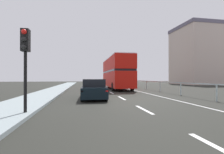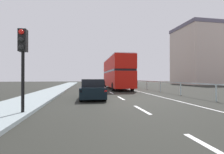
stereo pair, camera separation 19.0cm
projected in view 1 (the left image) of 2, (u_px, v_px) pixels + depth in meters
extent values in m
cube|color=black|center=(123.00, 99.00, 11.66)|extent=(73.96, 120.00, 0.10)
cube|color=gray|center=(32.00, 100.00, 10.54)|extent=(2.70, 80.00, 0.14)
cube|color=silver|center=(144.00, 110.00, 7.61)|extent=(0.16, 2.11, 0.01)
cube|color=silver|center=(122.00, 98.00, 11.95)|extent=(0.16, 2.11, 0.01)
cube|color=silver|center=(111.00, 93.00, 16.30)|extent=(0.16, 2.11, 0.01)
cube|color=silver|center=(105.00, 90.00, 20.64)|extent=(0.16, 2.11, 0.01)
cube|color=silver|center=(101.00, 88.00, 24.98)|extent=(0.16, 2.11, 0.01)
cube|color=silver|center=(99.00, 86.00, 29.32)|extent=(0.16, 2.11, 0.01)
cube|color=silver|center=(97.00, 85.00, 33.67)|extent=(0.16, 2.11, 0.01)
cube|color=silver|center=(95.00, 84.00, 38.01)|extent=(0.16, 2.11, 0.01)
cube|color=silver|center=(130.00, 89.00, 21.11)|extent=(0.12, 46.00, 0.01)
cube|color=#A8BCBC|center=(147.00, 81.00, 21.53)|extent=(0.08, 42.00, 0.08)
cylinder|color=#A8BCBC|center=(217.00, 93.00, 10.26)|extent=(0.10, 0.10, 1.09)
cylinder|color=#A8BCBC|center=(181.00, 89.00, 14.02)|extent=(0.10, 0.10, 1.09)
cylinder|color=#A8BCBC|center=(160.00, 87.00, 17.77)|extent=(0.10, 0.10, 1.09)
cylinder|color=#A8BCBC|center=(147.00, 85.00, 21.53)|extent=(0.10, 0.10, 1.09)
cylinder|color=#A8BCBC|center=(137.00, 84.00, 25.28)|extent=(0.10, 0.10, 1.09)
cylinder|color=#A8BCBC|center=(130.00, 83.00, 29.04)|extent=(0.10, 0.10, 1.09)
cylinder|color=#A8BCBC|center=(125.00, 83.00, 32.80)|extent=(0.10, 0.10, 1.09)
cylinder|color=#A8BCBC|center=(120.00, 82.00, 36.55)|extent=(0.10, 0.10, 1.09)
cylinder|color=#A8BCBC|center=(117.00, 82.00, 40.31)|extent=(0.10, 0.10, 1.09)
cube|color=#C0ADA0|center=(206.00, 57.00, 39.31)|extent=(14.52, 9.87, 13.31)
cube|color=#5B5567|center=(206.00, 29.00, 39.35)|extent=(14.82, 10.07, 0.80)
cube|color=red|center=(116.00, 79.00, 22.41)|extent=(2.62, 11.05, 1.94)
cube|color=black|center=(116.00, 72.00, 22.41)|extent=(2.64, 10.61, 0.24)
cube|color=red|center=(116.00, 65.00, 22.42)|extent=(2.62, 11.05, 1.64)
cube|color=silver|center=(116.00, 59.00, 22.43)|extent=(2.57, 10.83, 0.10)
cube|color=black|center=(110.00, 79.00, 27.82)|extent=(2.22, 0.07, 1.36)
cube|color=yellow|center=(110.00, 65.00, 27.83)|extent=(1.48, 0.06, 0.28)
cylinder|color=black|center=(105.00, 84.00, 26.26)|extent=(0.29, 1.00, 1.00)
cylinder|color=black|center=(118.00, 84.00, 26.64)|extent=(0.29, 1.00, 1.00)
cylinder|color=black|center=(113.00, 87.00, 18.36)|extent=(0.29, 1.00, 1.00)
cylinder|color=black|center=(132.00, 87.00, 18.74)|extent=(0.29, 1.00, 1.00)
cube|color=black|center=(94.00, 91.00, 11.88)|extent=(1.87, 4.52, 0.71)
cube|color=black|center=(94.00, 83.00, 11.66)|extent=(1.59, 2.51, 0.54)
cube|color=red|center=(82.00, 91.00, 9.59)|extent=(0.16, 0.07, 0.12)
cube|color=red|center=(107.00, 91.00, 9.81)|extent=(0.16, 0.07, 0.12)
cylinder|color=black|center=(84.00, 92.00, 13.28)|extent=(0.22, 0.65, 0.64)
cylinder|color=black|center=(102.00, 92.00, 13.50)|extent=(0.22, 0.65, 0.64)
cylinder|color=black|center=(82.00, 96.00, 10.25)|extent=(0.22, 0.65, 0.64)
cylinder|color=black|center=(106.00, 96.00, 10.47)|extent=(0.22, 0.65, 0.64)
cylinder|color=black|center=(25.00, 71.00, 6.37)|extent=(0.12, 0.12, 3.33)
cube|color=black|center=(25.00, 40.00, 6.37)|extent=(0.30, 0.30, 0.90)
sphere|color=red|center=(24.00, 32.00, 6.21)|extent=(0.20, 0.20, 0.20)
sphere|color=black|center=(24.00, 39.00, 6.21)|extent=(0.20, 0.20, 0.20)
sphere|color=black|center=(24.00, 47.00, 6.21)|extent=(0.20, 0.20, 0.20)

